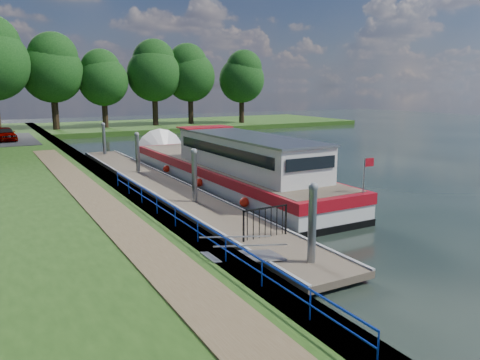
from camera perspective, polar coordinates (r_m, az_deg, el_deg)
ground at (r=15.56m, az=7.46°, el=-10.67°), size 160.00×160.00×0.00m
bank_edge at (r=27.75m, az=-15.80°, el=-0.32°), size 1.10×90.00×0.78m
far_bank at (r=67.03m, az=-11.16°, el=6.47°), size 60.00×18.00×0.60m
footpath at (r=20.60m, az=-16.26°, el=-3.17°), size 1.60×40.00×0.05m
blue_fence at (r=16.32m, az=-6.64°, el=-4.71°), size 0.04×18.04×0.72m
pontoon at (r=26.61m, az=-9.42°, el=-0.98°), size 2.50×30.00×0.56m
mooring_piles at (r=26.40m, az=-9.49°, el=1.34°), size 0.30×27.30×3.55m
gangway at (r=14.77m, az=0.49°, el=-9.19°), size 2.58×1.00×0.92m
gate_panel at (r=16.90m, az=3.10°, el=-4.66°), size 1.85×0.05×1.15m
barge at (r=27.59m, az=-2.25°, el=1.52°), size 4.36×21.15×4.78m
horizon_trees at (r=60.64m, az=-23.03°, el=12.54°), size 54.38×10.03×12.87m
car_a at (r=48.29m, az=-26.73°, el=5.06°), size 2.04×4.03×1.32m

